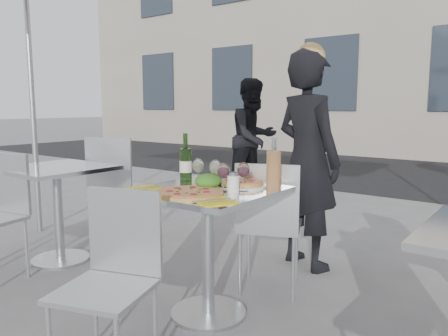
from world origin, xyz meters
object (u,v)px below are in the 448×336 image
Objects in this scene: chair_near at (114,267)px; wineglass_red_a at (223,171)px; main_table at (208,225)px; wineglass_white_b at (215,168)px; chair_far at (268,217)px; salad_plate at (208,183)px; woman_diner at (307,161)px; wineglass_red_b at (243,171)px; side_chair_lfar at (115,180)px; carafe at (274,169)px; pedestrian_a at (254,138)px; pizza_near at (189,193)px; pizza_far at (241,184)px; wine_bottle at (186,163)px; napkin_left at (145,189)px; napkin_right at (215,201)px; side_table_left at (57,194)px; wineglass_white_a at (198,166)px; sugar_shaker at (233,182)px.

chair_near is 0.76m from wineglass_red_a.
wineglass_white_b is (0.01, 0.06, 0.32)m from main_table.
salad_plate is at bearing 51.66° from chair_far.
woman_diner is 7.33× the size of salad_plate.
chair_near is at bearing -105.45° from wineglass_red_b.
carafe is at bearing 144.45° from side_chair_lfar.
carafe is at bearing 46.25° from wineglass_red_a.
wineglass_white_b is at bearing -134.98° from pedestrian_a.
pizza_far is at bearing 78.88° from pizza_near.
salad_plate is (0.02, 0.65, 0.29)m from chair_near.
salad_plate is 0.37m from carafe.
woman_diner is 1.02× the size of pedestrian_a.
wine_bottle reaches higher than salad_plate.
carafe is 1.84× the size of wineglass_red_b.
napkin_right is (0.51, -0.02, 0.00)m from napkin_left.
wineglass_white_b is (1.51, 0.06, 0.32)m from side_table_left.
carafe is (0.32, 0.85, 0.38)m from chair_near.
wineglass_red_b reaches higher than salad_plate.
wineglass_red_a is at bearing -134.01° from pedestrian_a.
carafe reaches higher than chair_far.
side_chair_lfar is 1.80m from pizza_near.
pedestrian_a is (-1.70, 3.07, 0.25)m from main_table.
chair_far is 0.55× the size of pedestrian_a.
pizza_far is at bearing 49.87° from wineglass_white_b.
napkin_left is (1.43, -3.29, -0.04)m from pedestrian_a.
wineglass_white_a is at bearing -152.72° from pizza_far.
salad_plate is 0.35m from napkin_left.
pizza_far reaches higher than pizza_near.
sugar_shaker reaches higher than napkin_left.
chair_far reaches higher than chair_near.
woman_diner is at bearing 86.29° from salad_plate.
wineglass_red_a is at bearing 65.04° from chair_far.
chair_near reaches higher than napkin_right.
chair_far is 0.54m from sugar_shaker.
side_chair_lfar is at bearing 153.10° from pizza_near.
wineglass_red_b reaches higher than pizza_near.
wineglass_red_a reaches higher than napkin_right.
wine_bottle is at bearing 16.51° from chair_far.
wineglass_white_b is at bearing -175.93° from wineglass_red_b.
pizza_near is at bearing -84.63° from wineglass_white_b.
side_table_left is 2.54× the size of wine_bottle.
main_table is at bearing 50.85° from napkin_left.
side_table_left is 0.46× the size of woman_diner.
sugar_shaker is at bearing -107.42° from wineglass_red_b.
chair_near reaches higher than pizza_near.
napkin_right is (1.81, -0.86, 0.20)m from side_chair_lfar.
main_table is at bearing 50.71° from chair_far.
salad_plate is at bearing -118.34° from pizza_far.
main_table is 0.33m from wineglass_white_b.
pizza_far is at bearing 58.17° from napkin_left.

